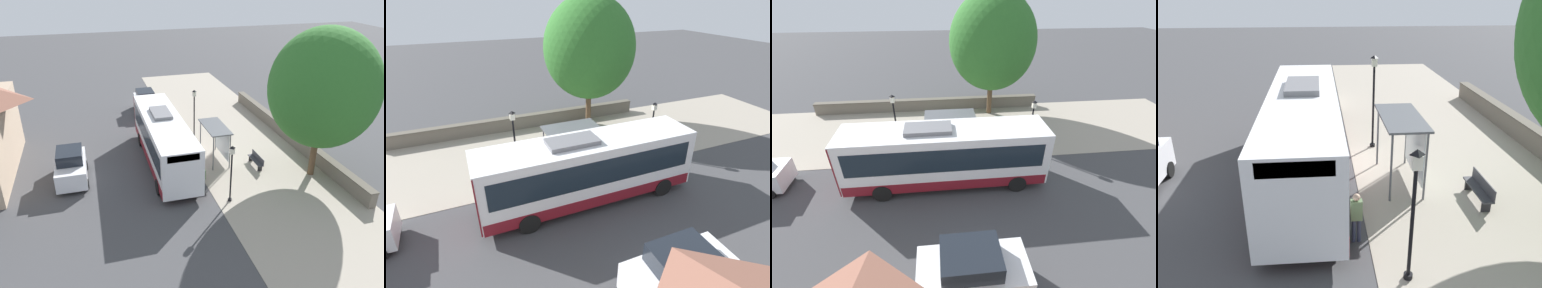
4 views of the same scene
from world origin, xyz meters
TOP-DOWN VIEW (x-y plane):
  - ground_plane at (0.00, 0.00)m, footprint 120.00×120.00m
  - sidewalk_plaza at (-4.50, 0.00)m, footprint 9.00×44.00m
  - stone_wall at (-8.55, 0.00)m, footprint 0.60×20.00m
  - bus at (1.96, 1.09)m, footprint 2.67×11.02m
  - bus_shelter at (-1.80, 1.59)m, footprint 1.51×3.30m
  - pedestrian at (0.37, 5.24)m, footprint 0.34×0.22m
  - bench at (-4.21, 3.30)m, footprint 0.40×1.88m
  - street_lamp_near at (-0.82, 6.92)m, footprint 0.28×0.28m
  - street_lamp_far at (-1.12, -1.86)m, footprint 0.28×0.28m
  - shade_tree at (-7.31, 5.39)m, footprint 6.85×6.85m
  - parked_car_behind_bus at (1.49, -9.69)m, footprint 1.94×3.95m
  - parked_car_far_lane at (8.34, 1.78)m, footprint 2.02×4.00m

SIDE VIEW (x-z plane):
  - ground_plane at x=0.00m, z-range 0.00..0.00m
  - sidewalk_plaza at x=-4.50m, z-range 0.00..0.02m
  - bench at x=-4.21m, z-range 0.04..0.92m
  - stone_wall at x=-8.55m, z-range 0.01..1.07m
  - pedestrian at x=0.37m, z-range 0.14..1.76m
  - parked_car_behind_bus at x=1.49m, z-range -0.04..2.08m
  - parked_car_far_lane at x=8.34m, z-range -0.05..2.13m
  - bus at x=1.96m, z-range 0.06..3.74m
  - bus_shelter at x=-1.80m, z-range 0.84..3.50m
  - street_lamp_near at x=-0.82m, z-range 0.36..4.07m
  - street_lamp_far at x=-1.12m, z-range 0.40..4.74m
  - shade_tree at x=-7.31m, z-range 1.15..10.99m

